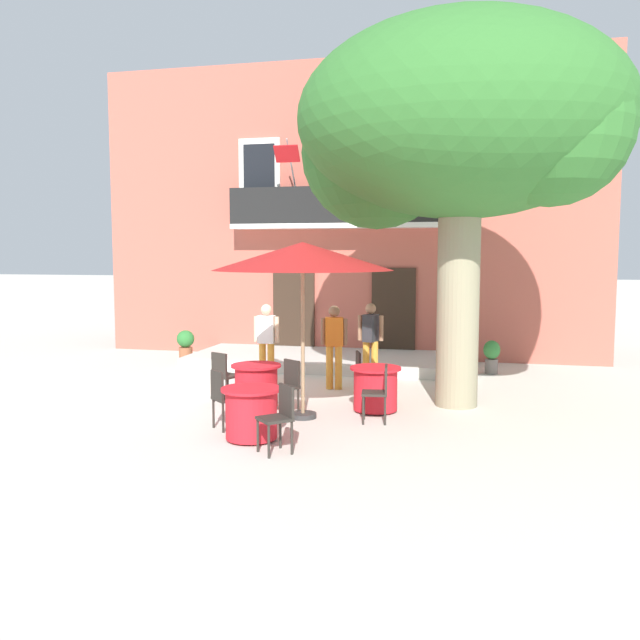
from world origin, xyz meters
TOP-DOWN VIEW (x-y plane):
  - ground_plane at (0.00, 0.00)m, footprint 120.00×120.00m
  - building_facade at (0.62, 6.99)m, footprint 13.00×5.09m
  - entrance_step_platform at (0.62, 3.66)m, footprint 6.69×2.69m
  - plane_tree at (3.60, 0.07)m, footprint 5.76×5.06m
  - cafe_table_near_tree at (0.32, -0.97)m, footprint 0.86×0.86m
  - cafe_chair_near_tree_0 at (0.99, -1.33)m, footprint 0.56×0.56m
  - cafe_chair_near_tree_1 at (-0.38, -0.70)m, footprint 0.54×0.54m
  - cafe_table_middle at (2.37, -0.75)m, footprint 0.86×0.86m
  - cafe_chair_middle_0 at (2.05, -0.06)m, footprint 0.51×0.51m
  - cafe_chair_middle_1 at (2.55, -1.48)m, footprint 0.45×0.45m
  - cafe_table_front at (0.91, -2.91)m, footprint 0.86×0.86m
  - cafe_chair_front_0 at (0.31, -2.46)m, footprint 0.57×0.57m
  - cafe_chair_front_1 at (1.49, -3.40)m, footprint 0.57×0.57m
  - cafe_umbrella at (1.29, -1.47)m, footprint 2.90×2.90m
  - ground_planter_left at (-3.07, 3.53)m, footprint 0.43×0.43m
  - ground_planter_right at (4.32, 3.41)m, footprint 0.37×0.37m
  - pedestrian_near_entrance at (1.87, 1.78)m, footprint 0.53×0.39m
  - pedestrian_mid_plaza at (-0.15, 1.08)m, footprint 0.53×0.23m
  - pedestrian_by_tree at (1.28, 0.92)m, footprint 0.53×0.31m

SIDE VIEW (x-z plane):
  - ground_plane at x=0.00m, z-range 0.00..0.00m
  - entrance_step_platform at x=0.62m, z-range 0.00..0.25m
  - cafe_table_near_tree at x=0.32m, z-range 0.01..0.77m
  - cafe_table_middle at x=2.37m, z-range 0.01..0.77m
  - cafe_table_front at x=0.91m, z-range 0.01..0.77m
  - ground_planter_right at x=4.32m, z-range 0.05..0.79m
  - ground_planter_left at x=-3.07m, z-range 0.05..0.80m
  - cafe_chair_near_tree_0 at x=0.99m, z-range 0.07..0.98m
  - cafe_chair_near_tree_1 at x=-0.38m, z-range 0.07..0.98m
  - cafe_chair_middle_0 at x=2.05m, z-range 0.07..0.98m
  - cafe_chair_middle_1 at x=2.55m, z-range 0.07..0.98m
  - cafe_chair_front_0 at x=0.31m, z-range 0.07..0.98m
  - cafe_chair_front_1 at x=1.49m, z-range 0.07..0.98m
  - pedestrian_mid_plaza at x=-0.15m, z-range 0.11..1.75m
  - pedestrian_near_entrance at x=1.87m, z-range 0.11..1.75m
  - pedestrian_by_tree at x=1.28m, z-range 0.11..1.76m
  - cafe_umbrella at x=1.29m, z-range 1.19..4.04m
  - building_facade at x=0.62m, z-range 0.00..7.50m
  - plane_tree at x=3.60m, z-range 1.48..8.11m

